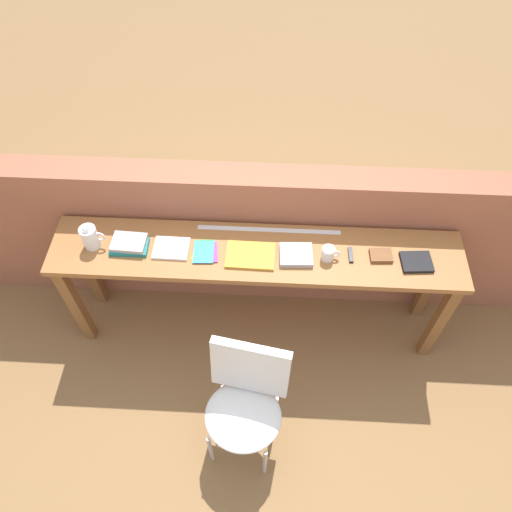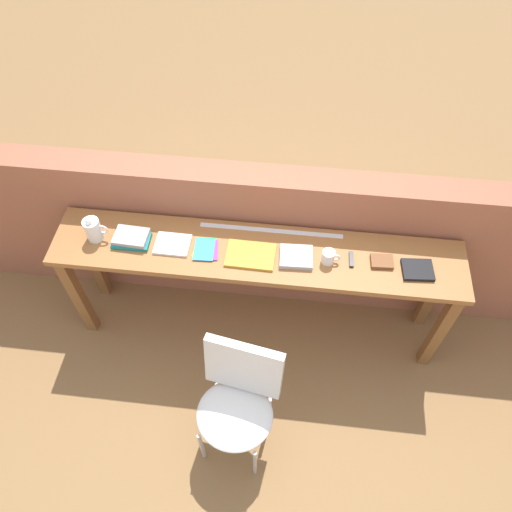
{
  "view_description": "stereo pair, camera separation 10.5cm",
  "coord_description": "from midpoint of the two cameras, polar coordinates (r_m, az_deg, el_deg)",
  "views": [
    {
      "loc": [
        0.09,
        -1.51,
        3.26
      ],
      "look_at": [
        0.0,
        0.25,
        0.9
      ],
      "focal_mm": 35.0,
      "sensor_mm": 36.0,
      "label": 1
    },
    {
      "loc": [
        0.2,
        -1.5,
        3.26
      ],
      "look_at": [
        0.0,
        0.25,
        0.9
      ],
      "focal_mm": 35.0,
      "sensor_mm": 36.0,
      "label": 2
    }
  ],
  "objects": [
    {
      "name": "ground_plane",
      "position": [
        3.59,
        -1.07,
        -11.88
      ],
      "size": [
        40.0,
        40.0,
        0.0
      ],
      "primitive_type": "plane",
      "color": "olive"
    },
    {
      "name": "brick_wall_back",
      "position": [
        3.42,
        -0.55,
        2.14
      ],
      "size": [
        6.0,
        0.2,
        1.19
      ],
      "primitive_type": "cube",
      "color": "#9E5B42",
      "rests_on": "ground"
    },
    {
      "name": "sideboard",
      "position": [
        3.1,
        -0.93,
        -1.05
      ],
      "size": [
        2.5,
        0.44,
        0.88
      ],
      "color": "#996033",
      "rests_on": "ground"
    },
    {
      "name": "chair_white_moulded",
      "position": [
        2.92,
        -2.26,
        -16.11
      ],
      "size": [
        0.51,
        0.52,
        0.89
      ],
      "color": "white",
      "rests_on": "ground"
    },
    {
      "name": "pitcher_white",
      "position": [
        3.13,
        -19.33,
        2.03
      ],
      "size": [
        0.14,
        0.1,
        0.18
      ],
      "color": "white",
      "rests_on": "sideboard"
    },
    {
      "name": "book_stack_leftmost",
      "position": [
        3.1,
        -15.26,
        1.25
      ],
      "size": [
        0.23,
        0.16,
        0.05
      ],
      "color": "#19757A",
      "rests_on": "sideboard"
    },
    {
      "name": "magazine_cycling",
      "position": [
        3.04,
        -10.64,
        0.85
      ],
      "size": [
        0.21,
        0.17,
        0.02
      ],
      "primitive_type": "cube",
      "rotation": [
        0.0,
        0.0,
        -0.01
      ],
      "color": "white",
      "rests_on": "sideboard"
    },
    {
      "name": "pamphlet_pile_colourful",
      "position": [
        3.0,
        -6.87,
        0.47
      ],
      "size": [
        0.16,
        0.19,
        0.01
      ],
      "color": "yellow",
      "rests_on": "sideboard"
    },
    {
      "name": "book_open_centre",
      "position": [
        2.96,
        -1.67,
        0.05
      ],
      "size": [
        0.29,
        0.21,
        0.02
      ],
      "primitive_type": "cube",
      "rotation": [
        0.0,
        0.0,
        -0.02
      ],
      "color": "gold",
      "rests_on": "sideboard"
    },
    {
      "name": "book_grey_hardcover",
      "position": [
        2.96,
        3.58,
        0.1
      ],
      "size": [
        0.2,
        0.18,
        0.03
      ],
      "primitive_type": "cube",
      "rotation": [
        0.0,
        0.0,
        0.04
      ],
      "color": "#9E9EA3",
      "rests_on": "sideboard"
    },
    {
      "name": "mug",
      "position": [
        2.95,
        7.27,
        0.27
      ],
      "size": [
        0.11,
        0.08,
        0.09
      ],
      "color": "white",
      "rests_on": "sideboard"
    },
    {
      "name": "multitool_folded",
      "position": [
        3.01,
        9.78,
        0.12
      ],
      "size": [
        0.03,
        0.11,
        0.02
      ],
      "primitive_type": "cube",
      "rotation": [
        0.0,
        0.0,
        0.03
      ],
      "color": "black",
      "rests_on": "sideboard"
    },
    {
      "name": "leather_journal_brown",
      "position": [
        3.03,
        13.13,
        0.03
      ],
      "size": [
        0.14,
        0.11,
        0.02
      ],
      "primitive_type": "cube",
      "rotation": [
        0.0,
        0.0,
        0.06
      ],
      "color": "brown",
      "rests_on": "sideboard"
    },
    {
      "name": "book_repair_rightmost",
      "position": [
        3.06,
        16.93,
        -0.68
      ],
      "size": [
        0.19,
        0.16,
        0.02
      ],
      "primitive_type": "cube",
      "rotation": [
        0.0,
        0.0,
        0.08
      ],
      "color": "black",
      "rests_on": "sideboard"
    },
    {
      "name": "ruler_metal_back_edge",
      "position": [
        3.09,
        0.51,
        2.98
      ],
      "size": [
        0.89,
        0.03,
        0.0
      ],
      "primitive_type": "cube",
      "color": "silver",
      "rests_on": "sideboard"
    }
  ]
}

